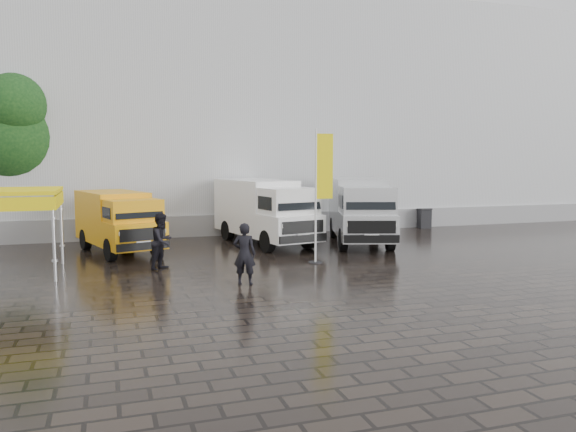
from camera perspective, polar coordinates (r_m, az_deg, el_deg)
name	(u,v)px	position (r m, az deg, el deg)	size (l,w,h in m)	color
ground	(320,262)	(19.89, 3.25, -4.70)	(120.00, 120.00, 0.00)	black
exhibition_hall	(257,121)	(35.49, -3.16, 9.63)	(44.00, 16.00, 12.00)	silver
hall_plinth	(299,222)	(27.89, 1.16, -0.63)	(44.00, 0.15, 1.00)	gray
van_yellow	(119,223)	(22.66, -16.82, -0.65)	(1.96, 5.08, 2.35)	#F3A00C
van_white	(265,212)	(23.91, -2.35, 0.37)	(2.09, 6.28, 2.72)	white
van_silver	(360,211)	(24.36, 7.31, 0.49)	(2.13, 6.39, 2.77)	silver
canopy_tent	(3,195)	(19.39, -26.94, 1.93)	(3.22, 3.22, 2.69)	silver
flagpole	(321,189)	(19.51, 3.34, 2.77)	(0.88, 0.50, 4.68)	black
tree	(10,132)	(27.92, -26.42, 7.66)	(4.18, 4.23, 7.51)	black
wheelie_bin	(424,218)	(30.40, 13.67, -0.22)	(0.63, 0.63, 1.04)	black
person_front	(244,254)	(16.26, -4.45, -3.85)	(0.66, 0.43, 1.80)	black
person_tent	(162,241)	(18.91, -12.66, -2.52)	(0.91, 0.71, 1.86)	black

